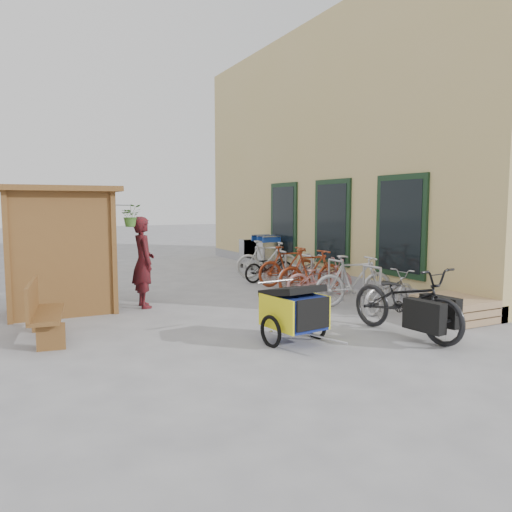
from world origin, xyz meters
name	(u,v)px	position (x,y,z in m)	size (l,w,h in m)	color
ground	(269,321)	(0.00, 0.00, 0.00)	(80.00, 80.00, 0.00)	#9B9B9D
building	(385,158)	(6.49, 4.50, 3.49)	(6.07, 13.00, 7.00)	tan
kiosk	(54,232)	(-3.28, 2.47, 1.55)	(2.49, 1.65, 2.40)	brown
bike_rack	(306,269)	(2.30, 2.40, 0.52)	(0.05, 5.35, 0.86)	#A5A8AD
pallet_stack	(454,308)	(3.00, -1.40, 0.21)	(1.00, 1.20, 0.40)	tan
bench	(41,311)	(-3.67, 0.44, 0.47)	(0.65, 1.50, 0.92)	brown
shopping_carts	(259,249)	(3.00, 6.22, 0.65)	(0.62, 1.73, 1.12)	silver
child_trailer	(294,309)	(-0.31, -1.35, 0.51)	(0.97, 1.58, 0.91)	navy
cargo_bike	(407,301)	(1.47, -1.84, 0.55)	(0.97, 2.20, 1.12)	black
person_kiosk	(143,262)	(-1.66, 2.23, 0.91)	(0.66, 0.44, 1.82)	maroon
bike_0	(389,292)	(2.41, -0.39, 0.40)	(0.53, 1.53, 0.80)	#B4B5B9
bike_1	(354,280)	(2.18, 0.40, 0.52)	(0.49, 1.74, 1.05)	#B4B5B9
bike_2	(320,278)	(2.16, 1.60, 0.43)	(0.57, 1.62, 0.85)	#D28988
bike_3	(311,271)	(2.14, 1.94, 0.52)	(0.49, 1.74, 1.05)	#95381B
bike_4	(302,272)	(2.38, 2.72, 0.41)	(0.55, 1.57, 0.82)	#B4B5B9
bike_5	(288,266)	(2.27, 3.19, 0.51)	(0.48, 1.69, 1.02)	#95381B
bike_6	(269,267)	(2.17, 4.00, 0.40)	(0.54, 1.54, 0.81)	black
bike_7	(267,259)	(2.42, 4.57, 0.53)	(0.50, 1.76, 1.06)	silver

